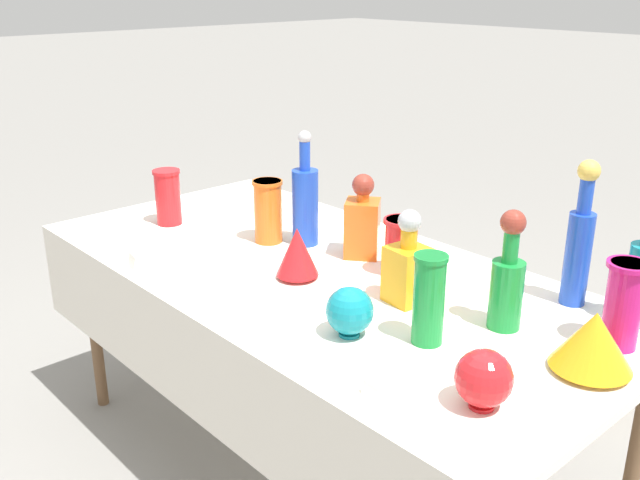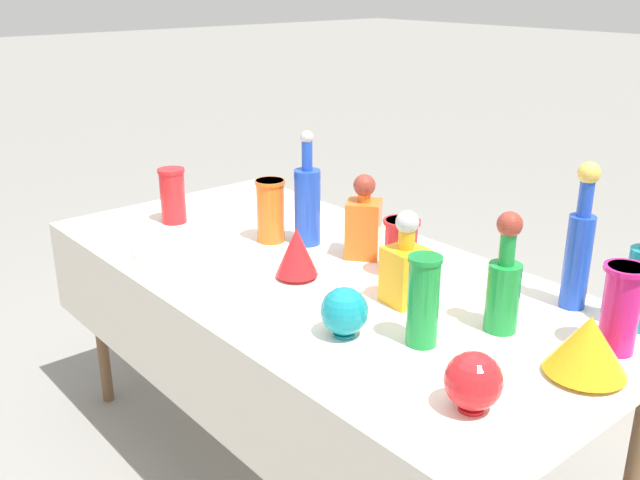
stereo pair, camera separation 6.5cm
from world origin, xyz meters
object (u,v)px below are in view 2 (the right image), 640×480
square_decanter_0 (363,222)px  slender_vase_0 (423,299)px  slender_vase_2 (173,194)px  fluted_vase_0 (588,345)px  round_bowl_1 (473,381)px  cardboard_box_behind_left (562,354)px  fluted_vase_1 (296,252)px  tall_bottle_1 (579,246)px  tall_bottle_3 (307,202)px  square_decanter_1 (405,267)px  slender_vase_3 (401,246)px  tall_bottle_0 (504,283)px  slender_vase_1 (270,209)px  round_bowl_0 (344,311)px  cardboard_box_behind_right (469,314)px  slender_vase_4 (621,306)px

square_decanter_0 → slender_vase_0: (0.53, -0.30, 0.01)m
slender_vase_2 → fluted_vase_0: (1.58, 0.18, -0.03)m
round_bowl_1 → cardboard_box_behind_left: size_ratio=0.34×
square_decanter_0 → fluted_vase_0: square_decanter_0 is taller
square_decanter_0 → slender_vase_0: 0.61m
fluted_vase_1 → tall_bottle_1: bearing=35.1°
tall_bottle_3 → round_bowl_1: 1.07m
round_bowl_1 → cardboard_box_behind_left: round_bowl_1 is taller
square_decanter_1 → slender_vase_3: bearing=137.0°
tall_bottle_0 → tall_bottle_1: size_ratio=0.78×
tall_bottle_3 → square_decanter_1: 0.55m
slender_vase_1 → round_bowl_0: 0.74m
fluted_vase_1 → cardboard_box_behind_left: 1.41m
fluted_vase_0 → fluted_vase_1: size_ratio=1.18×
slender_vase_3 → fluted_vase_0: (0.68, -0.10, -0.02)m
square_decanter_0 → cardboard_box_behind_right: 1.24m
slender_vase_1 → cardboard_box_behind_left: 1.41m
slender_vase_2 → round_bowl_0: (1.08, -0.12, -0.04)m
tall_bottle_3 → slender_vase_3: (0.40, 0.04, -0.05)m
fluted_vase_0 → slender_vase_4: bearing=94.9°
slender_vase_0 → fluted_vase_1: size_ratio=1.46×
slender_vase_0 → fluted_vase_0: size_ratio=1.24×
tall_bottle_3 → slender_vase_0: 0.77m
slender_vase_2 → slender_vase_3: bearing=17.1°
square_decanter_0 → slender_vase_4: size_ratio=1.23×
fluted_vase_0 → cardboard_box_behind_left: bearing=120.9°
slender_vase_3 → round_bowl_1: 0.73m
square_decanter_0 → slender_vase_2: (-0.70, -0.30, -0.01)m
square_decanter_1 → square_decanter_0: bearing=154.8°
round_bowl_1 → cardboard_box_behind_right: (-1.06, 1.39, -0.69)m
slender_vase_1 → slender_vase_4: bearing=8.9°
tall_bottle_1 → slender_vase_0: 0.50m
fluted_vase_0 → round_bowl_0: fluted_vase_0 is taller
fluted_vase_1 → round_bowl_0: 0.40m
square_decanter_1 → tall_bottle_1: bearing=46.6°
tall_bottle_3 → cardboard_box_behind_right: bearing=93.5°
fluted_vase_1 → round_bowl_0: (0.37, -0.14, -0.02)m
round_bowl_0 → cardboard_box_behind_left: round_bowl_0 is taller
square_decanter_1 → slender_vase_3: size_ratio=1.51×
slender_vase_1 → slender_vase_2: bearing=-158.4°
tall_bottle_0 → slender_vase_2: tall_bottle_0 is taller
cardboard_box_behind_left → square_decanter_0: bearing=-104.5°
slender_vase_1 → slender_vase_3: (0.50, 0.12, -0.02)m
square_decanter_1 → slender_vase_4: bearing=20.2°
tall_bottle_1 → fluted_vase_1: tall_bottle_1 is taller
cardboard_box_behind_right → square_decanter_1: bearing=-61.6°
slender_vase_3 → cardboard_box_behind_left: slender_vase_3 is taller
fluted_vase_0 → square_decanter_1: bearing=-176.8°
square_decanter_0 → cardboard_box_behind_right: bearing=105.8°
tall_bottle_0 → fluted_vase_0: (0.26, -0.04, -0.05)m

